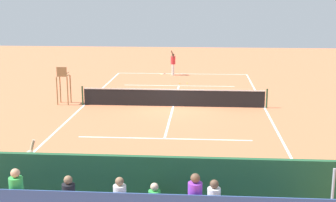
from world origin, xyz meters
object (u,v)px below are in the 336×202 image
at_px(umpire_chair, 63,81).
at_px(tennis_player, 173,62).
at_px(courtside_bench, 234,199).
at_px(line_judge, 31,172).
at_px(tennis_ball_far, 187,83).
at_px(tennis_net, 173,97).
at_px(tennis_ball_near, 180,83).
at_px(tennis_racket, 162,74).

relative_size(umpire_chair, tennis_player, 1.11).
height_order(courtside_bench, line_judge, line_judge).
height_order(tennis_player, tennis_ball_far, tennis_player).
distance_m(tennis_net, courtside_bench, 13.51).
relative_size(tennis_player, tennis_ball_far, 29.18).
bearing_deg(tennis_net, tennis_ball_far, -94.40).
relative_size(tennis_net, tennis_ball_near, 156.06).
xyz_separation_m(umpire_chair, courtside_bench, (-8.70, 13.38, -0.76)).
distance_m(umpire_chair, line_judge, 13.23).
xyz_separation_m(tennis_player, tennis_ball_far, (-1.21, 3.49, -0.98)).
height_order(tennis_racket, line_judge, line_judge).
height_order(tennis_racket, tennis_ball_near, tennis_ball_near).
bearing_deg(tennis_net, tennis_ball_near, -90.09).
xyz_separation_m(umpire_chair, tennis_player, (-5.52, -10.24, -0.30)).
relative_size(umpire_chair, tennis_ball_far, 32.42).
bearing_deg(tennis_player, line_judge, 83.41).
distance_m(umpire_chair, tennis_racket, 11.56).
bearing_deg(tennis_ball_far, umpire_chair, 45.11).
bearing_deg(tennis_net, line_judge, 75.32).
xyz_separation_m(courtside_bench, line_judge, (5.86, -0.46, 0.46)).
relative_size(tennis_racket, line_judge, 0.28).
xyz_separation_m(courtside_bench, tennis_ball_near, (2.49, -20.08, -0.53)).
height_order(tennis_net, umpire_chair, umpire_chair).
bearing_deg(umpire_chair, line_judge, 102.41).
height_order(tennis_net, courtside_bench, tennis_net).
bearing_deg(tennis_player, umpire_chair, 61.67).
relative_size(tennis_net, tennis_ball_far, 156.06).
distance_m(umpire_chair, tennis_player, 11.64).
relative_size(tennis_net, umpire_chair, 4.81).
relative_size(umpire_chair, tennis_racket, 3.99).
bearing_deg(tennis_racket, umpire_chair, 66.18).
height_order(courtside_bench, tennis_ball_near, courtside_bench).
bearing_deg(courtside_bench, tennis_net, -79.32).
relative_size(courtside_bench, tennis_racket, 3.35).
xyz_separation_m(courtside_bench, tennis_player, (3.18, -23.62, 0.46)).
distance_m(umpire_chair, tennis_ball_near, 9.22).
relative_size(tennis_net, line_judge, 5.35).
height_order(courtside_bench, tennis_ball_far, courtside_bench).
xyz_separation_m(tennis_ball_far, line_judge, (3.88, 19.68, 0.98)).
relative_size(courtside_bench, line_judge, 0.93).
distance_m(tennis_player, tennis_racket, 1.36).
height_order(tennis_player, tennis_ball_near, tennis_player).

